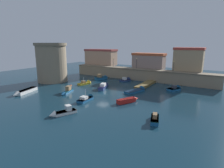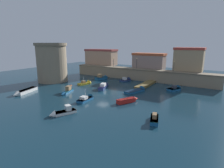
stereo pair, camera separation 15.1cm
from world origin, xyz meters
name	(u,v)px [view 1 (the left image)]	position (x,y,z in m)	size (l,w,h in m)	color
ground_plane	(103,94)	(0.00, 0.00, 0.00)	(112.28, 112.28, 0.00)	#112D3D
quay_wall	(138,74)	(0.00, 20.39, 1.80)	(47.25, 3.66, 3.58)	gray
old_town_backdrop	(139,59)	(-1.49, 24.49, 6.43)	(42.08, 5.56, 7.00)	tan
fortress_tower	(52,62)	(-21.55, 4.14, 5.89)	(9.52, 9.52, 11.65)	gray
pier_dock	(146,85)	(5.27, 13.46, 0.31)	(2.42, 10.50, 0.70)	brown
quay_lamp_0	(113,61)	(-9.46, 20.39, 5.66)	(0.32, 0.32, 3.08)	black
quay_lamp_1	(137,62)	(-0.70, 20.39, 5.82)	(0.32, 0.32, 3.35)	black
quay_lamp_2	(174,64)	(10.92, 20.39, 5.58)	(0.32, 0.32, 2.95)	black
moored_boat_0	(129,100)	(7.59, -2.08, 0.44)	(3.29, 4.95, 1.08)	red
moored_boat_1	(86,83)	(-10.17, 6.48, 0.30)	(2.55, 4.75, 2.80)	gold
moored_boat_2	(24,92)	(-16.11, -9.04, 0.43)	(3.46, 7.36, 1.40)	silver
moored_boat_3	(88,98)	(-0.32, -5.16, 0.35)	(1.87, 4.98, 2.94)	#195689
moored_boat_4	(67,91)	(-7.80, -3.65, 0.46)	(2.72, 5.30, 1.79)	#195689
moored_boat_5	(102,78)	(-10.19, 14.72, 0.55)	(3.26, 5.18, 2.26)	#195689
moored_boat_6	(176,89)	(13.50, 12.88, 0.34)	(3.51, 4.63, 1.85)	#195689
moored_boat_7	(138,90)	(5.86, 7.00, 0.25)	(3.76, 7.04, 1.75)	#195689
moored_boat_8	(104,86)	(-3.34, 5.51, 0.48)	(3.59, 7.06, 1.66)	navy
moored_boat_9	(127,80)	(-2.22, 16.73, 0.31)	(3.17, 4.55, 1.82)	navy
moored_boat_10	(62,112)	(1.06, -13.51, 0.38)	(3.09, 4.64, 1.79)	white
moored_boat_11	(155,118)	(14.81, -7.77, 0.42)	(2.28, 4.41, 1.52)	#195689
mooring_buoy_0	(71,86)	(-12.44, 2.50, 0.00)	(0.52, 0.52, 0.52)	#EA4C19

